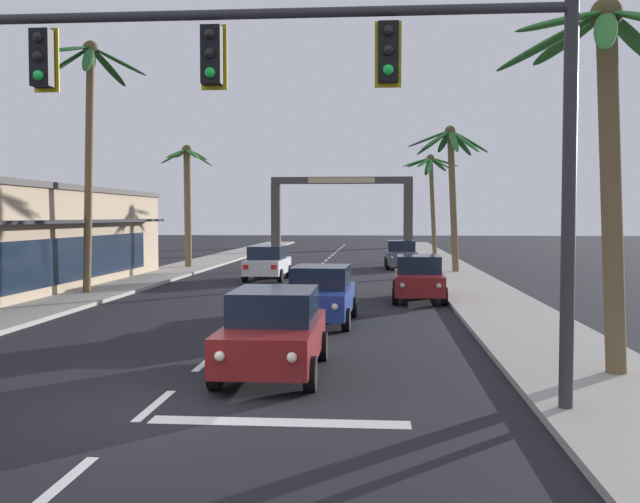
# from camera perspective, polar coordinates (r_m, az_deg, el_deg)

# --- Properties ---
(ground_plane) EXTENTS (220.00, 220.00, 0.00)m
(ground_plane) POSITION_cam_1_polar(r_m,az_deg,el_deg) (12.51, -13.06, -11.86)
(ground_plane) COLOR black
(sidewalk_right) EXTENTS (3.20, 110.00, 0.14)m
(sidewalk_right) POSITION_cam_1_polar(r_m,az_deg,el_deg) (31.95, 11.91, -2.83)
(sidewalk_right) COLOR #9E998E
(sidewalk_right) RESTS_ON ground
(sidewalk_left) EXTENTS (3.20, 110.00, 0.14)m
(sidewalk_left) POSITION_cam_1_polar(r_m,az_deg,el_deg) (33.71, -15.44, -2.58)
(sidewalk_left) COLOR #9E998E
(sidewalk_left) RESTS_ON ground
(lane_markings) EXTENTS (4.28, 89.54, 0.01)m
(lane_markings) POSITION_cam_1_polar(r_m,az_deg,el_deg) (32.87, -1.24, -2.73)
(lane_markings) COLOR silver
(lane_markings) RESTS_ON ground
(traffic_signal_mast) EXTENTS (11.69, 0.41, 7.19)m
(traffic_signal_mast) POSITION_cam_1_polar(r_m,az_deg,el_deg) (11.83, 0.21, 12.58)
(traffic_signal_mast) COLOR #2D2D33
(traffic_signal_mast) RESTS_ON ground
(sedan_lead_at_stop_bar) EXTENTS (1.95, 4.45, 1.68)m
(sedan_lead_at_stop_bar) POSITION_cam_1_polar(r_m,az_deg,el_deg) (14.71, -3.62, -6.20)
(sedan_lead_at_stop_bar) COLOR maroon
(sedan_lead_at_stop_bar) RESTS_ON ground
(sedan_third_in_queue) EXTENTS (2.06, 4.50, 1.68)m
(sedan_third_in_queue) POSITION_cam_1_polar(r_m,az_deg,el_deg) (21.56, 0.05, -3.34)
(sedan_third_in_queue) COLOR navy
(sedan_third_in_queue) RESTS_ON ground
(sedan_oncoming_far) EXTENTS (2.02, 4.48, 1.68)m
(sedan_oncoming_far) POSITION_cam_1_polar(r_m,az_deg,el_deg) (36.40, -4.11, -0.86)
(sedan_oncoming_far) COLOR silver
(sedan_oncoming_far) RESTS_ON ground
(sedan_parked_nearest_kerb) EXTENTS (2.04, 4.49, 1.68)m
(sedan_parked_nearest_kerb) POSITION_cam_1_polar(r_m,az_deg,el_deg) (27.59, 7.68, -2.03)
(sedan_parked_nearest_kerb) COLOR maroon
(sedan_parked_nearest_kerb) RESTS_ON ground
(sedan_parked_mid_kerb) EXTENTS (2.00, 4.47, 1.68)m
(sedan_parked_mid_kerb) POSITION_cam_1_polar(r_m,az_deg,el_deg) (44.71, 6.33, -0.20)
(sedan_parked_mid_kerb) COLOR #4C515B
(sedan_parked_mid_kerb) RESTS_ON ground
(palm_left_second) EXTENTS (4.17, 4.42, 9.98)m
(palm_left_second) POSITION_cam_1_polar(r_m,az_deg,el_deg) (30.49, -17.50, 10.24)
(palm_left_second) COLOR brown
(palm_left_second) RESTS_ON ground
(palm_left_third) EXTENTS (3.12, 3.14, 7.39)m
(palm_left_third) POSITION_cam_1_polar(r_m,az_deg,el_deg) (44.46, -10.29, 4.93)
(palm_left_third) COLOR brown
(palm_left_third) RESTS_ON ground
(palm_right_nearest) EXTENTS (4.24, 4.04, 7.26)m
(palm_right_nearest) POSITION_cam_1_polar(r_m,az_deg,el_deg) (15.10, 21.54, 10.05)
(palm_right_nearest) COLOR brown
(palm_right_nearest) RESTS_ON ground
(palm_right_third) EXTENTS (4.56, 4.44, 8.07)m
(palm_right_third) POSITION_cam_1_polar(r_m,az_deg,el_deg) (40.65, 10.14, 6.51)
(palm_right_third) COLOR brown
(palm_right_third) RESTS_ON ground
(palm_right_farthest) EXTENTS (4.11, 3.62, 7.62)m
(palm_right_farthest) POSITION_cam_1_polar(r_m,az_deg,el_deg) (53.57, 8.65, 5.48)
(palm_right_farthest) COLOR brown
(palm_right_farthest) RESTS_ON ground
(town_gateway_arch) EXTENTS (14.33, 0.90, 7.14)m
(town_gateway_arch) POSITION_cam_1_polar(r_m,az_deg,el_deg) (74.33, 1.69, 3.84)
(town_gateway_arch) COLOR #423D38
(town_gateway_arch) RESTS_ON ground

